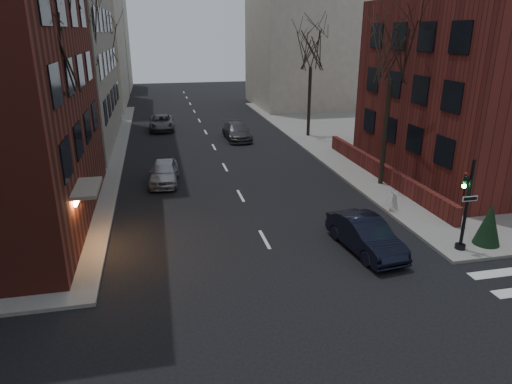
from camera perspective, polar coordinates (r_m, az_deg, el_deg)
building_right_brick at (r=33.21m, az=27.43°, el=11.24°), size 12.00×14.00×11.00m
low_wall_right at (r=30.18m, az=15.33°, el=2.63°), size 0.35×16.00×1.00m
building_distant_la at (r=62.39m, az=-23.33°, el=18.00°), size 14.00×16.00×18.00m
building_distant_ra at (r=59.77m, az=6.97°, el=18.40°), size 14.00×14.00×16.00m
building_distant_lb at (r=78.99m, az=-19.49°, el=17.01°), size 10.00×12.00×14.00m
traffic_signal at (r=21.11m, az=24.64°, el=-2.18°), size 0.76×0.44×4.00m
tree_left_a at (r=20.96m, az=-25.38°, el=16.11°), size 4.18×4.18×10.26m
tree_left_b at (r=32.78m, az=-21.07°, el=18.05°), size 4.40×4.40×10.80m
tree_left_c at (r=46.71m, az=-18.59°, el=17.32°), size 3.96×3.96×9.72m
tree_right_a at (r=27.88m, az=16.75°, el=16.62°), size 3.96×3.96×9.72m
tree_right_b at (r=40.75m, az=6.93°, el=17.33°), size 3.74×3.74×9.18m
streetlamp_near at (r=29.15m, az=-19.81°, el=8.85°), size 0.36×0.36×6.28m
streetlamp_far at (r=48.88m, az=-17.17°, el=13.04°), size 0.36×0.36×6.28m
parked_sedan at (r=20.34m, az=13.52°, el=-5.24°), size 2.08×4.65×1.48m
car_lane_silver at (r=29.06m, az=-11.43°, el=2.46°), size 2.12×4.42×1.46m
car_lane_gray at (r=40.37m, az=-2.41°, el=7.59°), size 2.13×4.98×1.43m
car_lane_far at (r=45.31m, az=-11.73°, el=8.49°), size 2.37×4.98×1.37m
sandwich_board at (r=25.00m, az=16.57°, el=-1.09°), size 0.42×0.59×0.93m
evergreen_shrub at (r=22.40m, az=27.12°, el=-3.59°), size 1.32×1.32×1.90m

